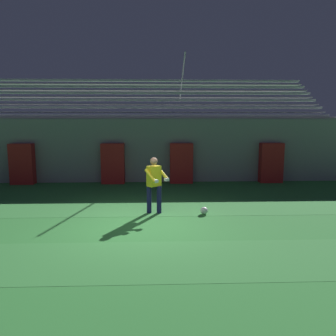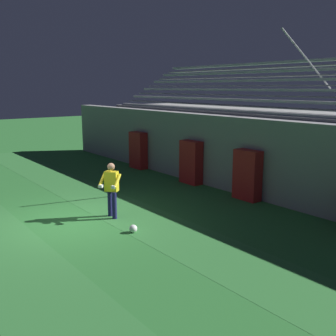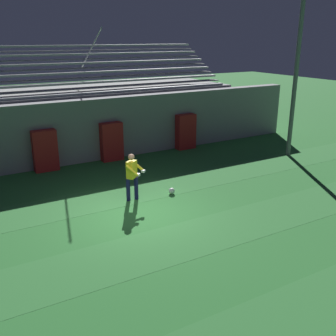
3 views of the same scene
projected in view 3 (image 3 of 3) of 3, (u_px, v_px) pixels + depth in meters
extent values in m
plane|color=#2D7533|center=(140.00, 215.00, 12.52)|extent=(80.00, 80.00, 0.00)
cube|color=#337A38|center=(277.00, 331.00, 7.59)|extent=(28.00, 1.96, 0.01)
cube|color=#337A38|center=(173.00, 243.00, 10.82)|extent=(28.00, 1.96, 0.01)
cube|color=#337A38|center=(117.00, 196.00, 14.05)|extent=(28.00, 1.96, 0.01)
cube|color=gray|center=(75.00, 132.00, 17.42)|extent=(24.00, 0.60, 2.80)
cube|color=#B21E1E|center=(45.00, 151.00, 16.43)|extent=(0.99, 0.44, 1.75)
cube|color=#B21E1E|center=(112.00, 142.00, 17.84)|extent=(0.99, 0.44, 1.75)
cube|color=#B21E1E|center=(186.00, 132.00, 19.72)|extent=(0.99, 0.44, 1.75)
cube|color=gray|center=(59.00, 120.00, 19.62)|extent=(18.00, 4.60, 2.90)
cube|color=#B7B7BC|center=(67.00, 95.00, 17.54)|extent=(17.10, 0.36, 0.10)
cube|color=gray|center=(69.00, 100.00, 17.45)|extent=(17.10, 0.60, 0.04)
cube|color=#B7B7BC|center=(62.00, 84.00, 17.99)|extent=(17.10, 0.36, 0.10)
cube|color=gray|center=(64.00, 89.00, 17.90)|extent=(17.10, 0.60, 0.04)
cube|color=#B7B7BC|center=(57.00, 74.00, 18.44)|extent=(17.10, 0.36, 0.10)
cube|color=gray|center=(59.00, 79.00, 18.35)|extent=(17.10, 0.60, 0.04)
cube|color=#B7B7BC|center=(53.00, 64.00, 18.89)|extent=(17.10, 0.36, 0.10)
cube|color=gray|center=(54.00, 69.00, 18.80)|extent=(17.10, 0.60, 0.04)
cube|color=#B7B7BC|center=(48.00, 55.00, 19.34)|extent=(17.10, 0.36, 0.10)
cube|color=gray|center=(50.00, 60.00, 19.25)|extent=(17.10, 0.60, 0.04)
cube|color=#B7B7BC|center=(44.00, 46.00, 19.79)|extent=(17.10, 0.36, 0.10)
cube|color=gray|center=(46.00, 51.00, 19.69)|extent=(17.10, 0.60, 0.04)
cylinder|color=#B7B7BC|center=(91.00, 50.00, 19.01)|extent=(0.06, 3.33, 2.05)
cylinder|color=slate|center=(298.00, 55.00, 17.46)|extent=(0.20, 0.20, 9.26)
cylinder|color=#19194C|center=(136.00, 188.00, 13.63)|extent=(0.20, 0.20, 0.82)
cylinder|color=#19194C|center=(128.00, 190.00, 13.51)|extent=(0.20, 0.20, 0.82)
cube|color=yellow|center=(132.00, 169.00, 13.35)|extent=(0.45, 0.42, 0.60)
sphere|color=#A37556|center=(131.00, 157.00, 13.21)|extent=(0.22, 0.22, 0.22)
cylinder|color=yellow|center=(138.00, 166.00, 13.49)|extent=(0.37, 0.43, 0.37)
cylinder|color=yellow|center=(132.00, 171.00, 13.07)|extent=(0.37, 0.43, 0.37)
cube|color=silver|center=(143.00, 171.00, 13.43)|extent=(0.15, 0.15, 0.08)
cube|color=silver|center=(138.00, 175.00, 13.08)|extent=(0.15, 0.15, 0.08)
sphere|color=white|center=(172.00, 191.00, 14.20)|extent=(0.22, 0.22, 0.22)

